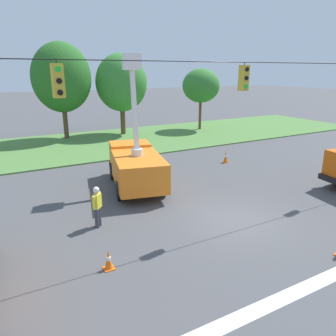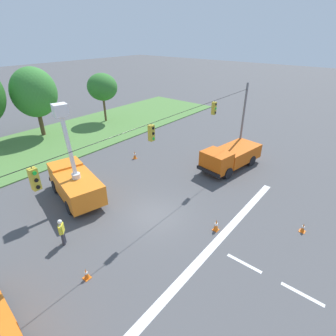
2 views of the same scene
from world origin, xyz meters
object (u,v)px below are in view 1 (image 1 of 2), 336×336
at_px(tree_east, 121,83).
at_px(road_worker, 97,204).
at_px(tree_centre, 62,78).
at_px(utility_truck_bucket_lift, 135,163).
at_px(traffic_cone_mid_left, 109,260).
at_px(traffic_cone_foreground_left, 226,157).
at_px(tree_far_east, 201,86).

xyz_separation_m(tree_east, road_worker, (-8.56, -18.60, -4.13)).
bearing_deg(tree_east, tree_centre, 174.59).
distance_m(tree_east, utility_truck_bucket_lift, 16.23).
height_order(utility_truck_bucket_lift, traffic_cone_mid_left, utility_truck_bucket_lift).
relative_size(tree_centre, tree_east, 1.11).
bearing_deg(tree_centre, utility_truck_bucket_lift, -88.77).
bearing_deg(traffic_cone_mid_left, road_worker, 78.32).
xyz_separation_m(tree_centre, traffic_cone_foreground_left, (7.96, -13.88, -5.25)).
relative_size(tree_far_east, traffic_cone_mid_left, 9.66).
distance_m(tree_far_east, traffic_cone_foreground_left, 14.03).
height_order(utility_truck_bucket_lift, road_worker, utility_truck_bucket_lift).
distance_m(tree_centre, traffic_cone_foreground_left, 16.84).
bearing_deg(utility_truck_bucket_lift, tree_east, 70.75).
height_order(tree_centre, traffic_cone_foreground_left, tree_centre).
relative_size(tree_far_east, utility_truck_bucket_lift, 0.91).
xyz_separation_m(tree_far_east, road_worker, (-16.97, -17.17, -3.71)).
height_order(tree_east, traffic_cone_mid_left, tree_east).
xyz_separation_m(tree_centre, tree_east, (5.54, -0.52, -0.52)).
bearing_deg(traffic_cone_mid_left, traffic_cone_foreground_left, 35.79).
bearing_deg(tree_centre, road_worker, -98.99).
bearing_deg(tree_centre, traffic_cone_mid_left, -99.37).
height_order(tree_east, road_worker, tree_east).
relative_size(utility_truck_bucket_lift, traffic_cone_mid_left, 10.60).
relative_size(tree_centre, traffic_cone_mid_left, 13.05).
distance_m(utility_truck_bucket_lift, traffic_cone_mid_left, 7.99).
bearing_deg(traffic_cone_foreground_left, utility_truck_bucket_lift, -168.46).
bearing_deg(tree_east, traffic_cone_mid_left, -112.97).
relative_size(tree_east, traffic_cone_foreground_left, 9.86).
xyz_separation_m(tree_centre, traffic_cone_mid_left, (-3.67, -22.27, -5.32)).
xyz_separation_m(tree_far_east, utility_truck_bucket_lift, (-13.62, -13.49, -3.31)).
bearing_deg(tree_far_east, traffic_cone_foreground_left, -116.65).
relative_size(tree_centre, tree_far_east, 1.35).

